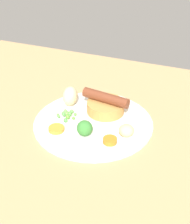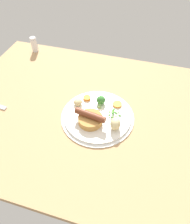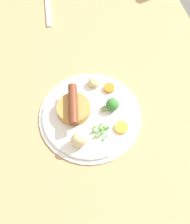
% 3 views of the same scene
% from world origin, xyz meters
% --- Properties ---
extents(dining_table, '(1.10, 0.80, 0.03)m').
position_xyz_m(dining_table, '(0.00, 0.00, 0.01)').
color(dining_table, tan).
rests_on(dining_table, ground).
extents(dinner_plate, '(0.28, 0.28, 0.01)m').
position_xyz_m(dinner_plate, '(0.05, -0.03, 0.04)').
color(dinner_plate, silver).
rests_on(dinner_plate, dining_table).
extents(sausage_pudding, '(0.12, 0.09, 0.05)m').
position_xyz_m(sausage_pudding, '(0.04, -0.07, 0.06)').
color(sausage_pudding, '#BC8442').
rests_on(sausage_pudding, dinner_plate).
extents(pea_pile, '(0.05, 0.05, 0.02)m').
position_xyz_m(pea_pile, '(0.12, -0.01, 0.05)').
color(pea_pile, '#57A944').
rests_on(pea_pile, dinner_plate).
extents(broccoli_floret_near, '(0.04, 0.05, 0.04)m').
position_xyz_m(broccoli_floret_near, '(0.05, 0.04, 0.06)').
color(broccoli_floret_near, '#387A33').
rests_on(broccoli_floret_near, dinner_plate).
extents(potato_chunk_0, '(0.04, 0.05, 0.05)m').
position_xyz_m(potato_chunk_0, '(0.13, -0.07, 0.07)').
color(potato_chunk_0, beige).
rests_on(potato_chunk_0, dinner_plate).
extents(potato_chunk_2, '(0.04, 0.04, 0.03)m').
position_xyz_m(potato_chunk_2, '(-0.04, 0.01, 0.06)').
color(potato_chunk_2, '#CCB77F').
rests_on(potato_chunk_2, dinner_plate).
extents(carrot_slice_1, '(0.05, 0.05, 0.01)m').
position_xyz_m(carrot_slice_1, '(0.12, 0.04, 0.05)').
color(carrot_slice_1, orange).
rests_on(carrot_slice_1, dinner_plate).
extents(carrot_slice_5, '(0.03, 0.03, 0.01)m').
position_xyz_m(carrot_slice_5, '(-0.01, 0.04, 0.05)').
color(carrot_slice_5, orange).
rests_on(carrot_slice_5, dinner_plate).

